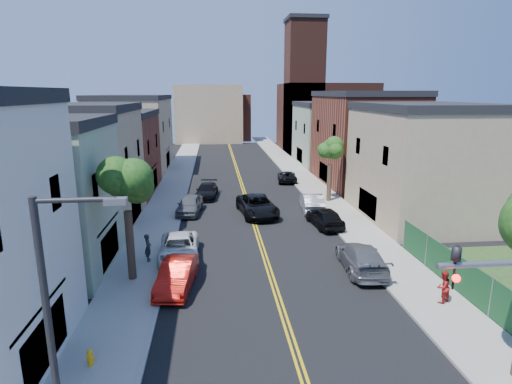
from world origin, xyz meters
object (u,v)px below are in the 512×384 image
object	(u,v)px
dark_car_right_far	(287,177)
black_suv_lane	(257,206)
pedestrian_left	(148,247)
red_sedan	(177,275)
black_car_right	(325,217)
grey_car_right	(361,258)
pedestrian_right	(443,287)
white_pickup	(179,248)
grey_car_left	(190,205)
black_car_left	(207,191)
silver_car_right	(312,202)
fire_hydrant	(90,357)

from	to	relation	value
dark_car_right_far	black_suv_lane	world-z (taller)	black_suv_lane
black_suv_lane	pedestrian_left	distance (m)	12.51
red_sedan	black_car_right	world-z (taller)	black_car_right
grey_car_right	black_car_right	world-z (taller)	black_car_right
dark_car_right_far	pedestrian_right	distance (m)	30.25
white_pickup	grey_car_left	xyz separation A→B (m)	(0.13, 10.35, 0.07)
black_car_left	grey_car_left	bearing A→B (deg)	-98.26
black_suv_lane	pedestrian_left	bearing A→B (deg)	-136.10
silver_car_right	dark_car_right_far	distance (m)	12.81
black_car_left	silver_car_right	xyz separation A→B (m)	(9.46, -6.03, 0.10)
grey_car_left	grey_car_right	world-z (taller)	grey_car_left
white_pickup	silver_car_right	size ratio (longest dim) A/B	1.07
black_car_right	pedestrian_right	world-z (taller)	pedestrian_right
grey_car_left	black_suv_lane	size ratio (longest dim) A/B	0.77
grey_car_right	grey_car_left	bearing A→B (deg)	-46.36
black_car_left	black_suv_lane	world-z (taller)	black_suv_lane
grey_car_right	pedestrian_left	distance (m)	13.09
grey_car_left	black_suv_lane	xyz separation A→B (m)	(5.87, -1.06, 0.04)
silver_car_right	pedestrian_left	size ratio (longest dim) A/B	2.88
pedestrian_right	black_suv_lane	bearing A→B (deg)	-87.85
white_pickup	silver_car_right	xyz separation A→B (m)	(11.00, 9.96, 0.08)
grey_car_left	grey_car_right	distance (m)	17.09
white_pickup	black_suv_lane	size ratio (longest dim) A/B	0.87
dark_car_right_far	pedestrian_right	bearing A→B (deg)	101.48
black_car_left	pedestrian_left	distance (m)	16.78
grey_car_left	pedestrian_right	bearing A→B (deg)	-45.53
black_car_left	black_car_right	xyz separation A→B (m)	(9.46, -10.46, 0.08)
red_sedan	grey_car_right	size ratio (longest dim) A/B	0.86
grey_car_right	silver_car_right	world-z (taller)	silver_car_right
black_car_left	grey_car_right	world-z (taller)	grey_car_right
fire_hydrant	grey_car_left	bearing A→B (deg)	82.68
black_suv_lane	fire_hydrant	world-z (taller)	black_suv_lane
pedestrian_right	fire_hydrant	size ratio (longest dim) A/B	2.53
dark_car_right_far	pedestrian_left	distance (m)	26.53
red_sedan	grey_car_right	world-z (taller)	grey_car_right
white_pickup	pedestrian_left	size ratio (longest dim) A/B	3.07
silver_car_right	pedestrian_left	distance (m)	16.54
red_sedan	grey_car_right	xyz separation A→B (m)	(10.79, 1.34, 0.02)
black_car_right	fire_hydrant	bearing A→B (deg)	43.61
black_car_left	fire_hydrant	bearing A→B (deg)	-92.96
red_sedan	dark_car_right_far	world-z (taller)	red_sedan
grey_car_left	dark_car_right_far	size ratio (longest dim) A/B	1.03
black_car_right	pedestrian_right	xyz separation A→B (m)	(2.56, -12.91, 0.19)
pedestrian_left	fire_hydrant	distance (m)	10.31
grey_car_left	pedestrian_left	distance (m)	10.97
black_car_right	fire_hydrant	size ratio (longest dim) A/B	7.06
silver_car_right	pedestrian_right	world-z (taller)	pedestrian_right
red_sedan	black_car_right	size ratio (longest dim) A/B	1.00
white_pickup	grey_car_right	distance (m)	11.36
black_car_right	black_car_left	bearing A→B (deg)	-54.39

